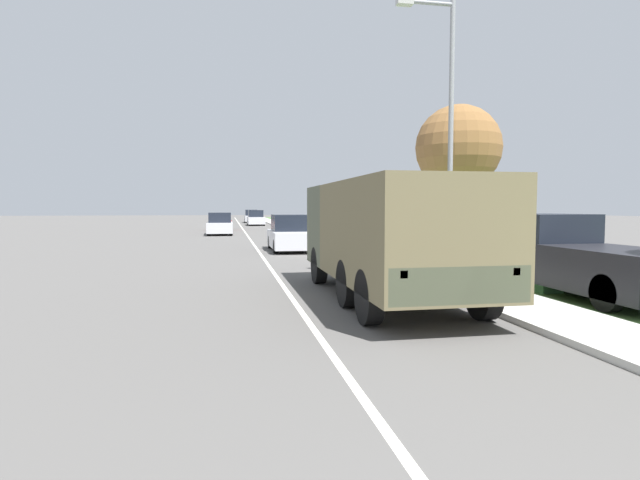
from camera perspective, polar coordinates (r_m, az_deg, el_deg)
The scene contains 14 objects.
ground_plane at distance 39.31m, azimuth -8.43°, elevation 0.71°, with size 180.00×180.00×0.00m, color #565451.
lane_centre_stripe at distance 39.31m, azimuth -8.43°, elevation 0.71°, with size 0.12×120.00×0.00m.
sidewalk_right at distance 39.73m, azimuth -1.94°, elevation 0.87°, with size 1.80×120.00×0.12m.
grass_strip_right at distance 40.63m, azimuth 4.21°, elevation 0.85°, with size 7.00×120.00×0.02m.
military_truck at distance 11.39m, azimuth 7.71°, elevation 0.94°, with size 2.50×7.38×2.65m.
car_nearest_ahead at distance 23.99m, azimuth -3.41°, elevation 0.62°, with size 1.89×4.51×1.72m.
car_second_ahead at distance 38.65m, azimuth -11.36°, elevation 1.73°, with size 1.86×4.87×1.66m.
car_third_ahead at distance 46.45m, azimuth -11.16°, elevation 1.97°, with size 1.81×4.62×1.47m.
car_fourth_ahead at distance 57.31m, azimuth -7.36°, elevation 2.45°, with size 1.85×4.81×1.72m.
car_farthest_ahead at distance 66.88m, azimuth -7.86°, elevation 2.63°, with size 1.73×4.65×1.71m.
pickup_truck at distance 13.48m, azimuth 27.08°, elevation -1.76°, with size 1.94×5.30×1.90m.
lamp_post at distance 14.73m, azimuth 14.05°, elevation 13.66°, with size 1.69×0.24×7.69m.
tree_mid_right at distance 23.52m, azimuth 15.51°, elevation 10.10°, with size 3.81×3.81×6.63m.
utility_box at distance 13.33m, azimuth 24.60°, elevation -3.99°, with size 0.55×0.45×0.70m.
Camera 1 is at (-1.44, 0.77, 2.10)m, focal length 28.00 mm.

